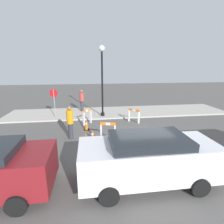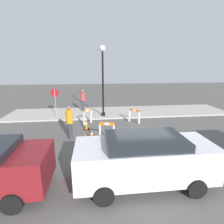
% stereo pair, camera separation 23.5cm
% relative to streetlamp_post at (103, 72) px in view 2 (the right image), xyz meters
% --- Properties ---
extents(ground_plane, '(60.00, 60.00, 0.00)m').
position_rel_streetlamp_post_xyz_m(ground_plane, '(1.45, -5.17, -3.41)').
color(ground_plane, '#565451').
extents(sidewalk_slab, '(18.00, 3.56, 0.10)m').
position_rel_streetlamp_post_xyz_m(sidewalk_slab, '(1.45, 1.11, -3.36)').
color(sidewalk_slab, '#ADA89E').
rests_on(sidewalk_slab, ground_plane).
extents(streetlamp_post, '(0.44, 0.44, 5.14)m').
position_rel_streetlamp_post_xyz_m(streetlamp_post, '(0.00, 0.00, 0.00)').
color(streetlamp_post, black).
rests_on(streetlamp_post, sidewalk_slab).
extents(stop_sign, '(0.59, 0.16, 2.12)m').
position_rel_streetlamp_post_xyz_m(stop_sign, '(-3.55, 0.08, -1.88)').
color(stop_sign, gray).
rests_on(stop_sign, sidewalk_slab).
extents(barricade_0, '(0.69, 0.70, 0.96)m').
position_rel_streetlamp_post_xyz_m(barricade_0, '(2.05, -1.59, -2.89)').
color(barricade_0, white).
rests_on(barricade_0, ground_plane).
extents(barricade_1, '(0.59, 0.61, 1.02)m').
position_rel_streetlamp_post_xyz_m(barricade_1, '(-1.18, -1.54, -2.88)').
color(barricade_1, white).
rests_on(barricade_1, ground_plane).
extents(barricade_2, '(0.78, 0.35, 1.14)m').
position_rel_streetlamp_post_xyz_m(barricade_2, '(-0.12, -4.78, -2.81)').
color(barricade_2, white).
rests_on(barricade_2, ground_plane).
extents(traffic_cone_0, '(0.30, 0.30, 0.52)m').
position_rel_streetlamp_post_xyz_m(traffic_cone_0, '(-0.89, -4.10, -3.17)').
color(traffic_cone_0, black).
rests_on(traffic_cone_0, ground_plane).
extents(traffic_cone_1, '(0.30, 0.30, 0.58)m').
position_rel_streetlamp_post_xyz_m(traffic_cone_1, '(-1.24, -4.68, -3.14)').
color(traffic_cone_1, black).
rests_on(traffic_cone_1, ground_plane).
extents(traffic_cone_2, '(0.30, 0.30, 0.71)m').
position_rel_streetlamp_post_xyz_m(traffic_cone_2, '(-1.23, -2.63, -3.07)').
color(traffic_cone_2, black).
rests_on(traffic_cone_2, ground_plane).
extents(traffic_cone_3, '(0.30, 0.30, 0.67)m').
position_rel_streetlamp_post_xyz_m(traffic_cone_3, '(0.53, -5.11, -3.09)').
color(traffic_cone_3, black).
rests_on(traffic_cone_3, ground_plane).
extents(person_worker, '(0.46, 0.46, 1.82)m').
position_rel_streetlamp_post_xyz_m(person_worker, '(-2.06, -3.89, -2.43)').
color(person_worker, '#33333D').
rests_on(person_worker, ground_plane).
extents(person_pedestrian, '(0.50, 0.50, 1.81)m').
position_rel_streetlamp_post_xyz_m(person_pedestrian, '(-1.61, 1.65, -2.34)').
color(person_pedestrian, '#33333D').
rests_on(person_pedestrian, sidewalk_slab).
extents(parked_car_1, '(4.51, 1.90, 1.69)m').
position_rel_streetlamp_post_xyz_m(parked_car_1, '(0.86, -7.98, -2.46)').
color(parked_car_1, silver).
rests_on(parked_car_1, ground_plane).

